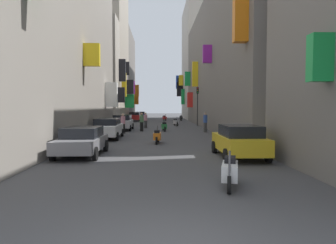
{
  "coord_description": "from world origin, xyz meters",
  "views": [
    {
      "loc": [
        -0.11,
        -4.47,
        2.33
      ],
      "look_at": [
        0.71,
        20.24,
        1.06
      ],
      "focal_mm": 31.89,
      "sensor_mm": 36.0,
      "label": 1
    }
  ],
  "objects_px": {
    "parked_car_grey": "(82,140)",
    "scooter_green": "(164,126)",
    "pedestrian_crossing": "(142,122)",
    "pedestrian_mid_street": "(146,120)",
    "parked_car_silver": "(122,122)",
    "parked_car_yellow": "(239,140)",
    "parked_car_white": "(107,128)",
    "parked_car_blue": "(141,115)",
    "scooter_silver": "(176,122)",
    "parked_car_red": "(135,116)",
    "pedestrian_near_left": "(205,122)",
    "scooter_black": "(181,118)",
    "pedestrian_near_right": "(123,124)",
    "scooter_red": "(165,118)",
    "traffic_light_near_corner": "(198,100)",
    "scooter_white": "(230,171)",
    "scooter_orange": "(157,136)"
  },
  "relations": [
    {
      "from": "pedestrian_near_left",
      "to": "traffic_light_near_corner",
      "type": "distance_m",
      "value": 8.73
    },
    {
      "from": "scooter_black",
      "to": "pedestrian_near_right",
      "type": "xyz_separation_m",
      "value": [
        -6.86,
        -23.57,
        0.4
      ]
    },
    {
      "from": "parked_car_red",
      "to": "parked_car_yellow",
      "type": "xyz_separation_m",
      "value": [
        7.53,
        -35.03,
        0.02
      ]
    },
    {
      "from": "parked_car_silver",
      "to": "pedestrian_crossing",
      "type": "bearing_deg",
      "value": -36.07
    },
    {
      "from": "parked_car_grey",
      "to": "scooter_green",
      "type": "xyz_separation_m",
      "value": [
        4.21,
        14.06,
        -0.26
      ]
    },
    {
      "from": "scooter_red",
      "to": "pedestrian_near_left",
      "type": "distance_m",
      "value": 22.67
    },
    {
      "from": "scooter_white",
      "to": "pedestrian_mid_street",
      "type": "relative_size",
      "value": 1.09
    },
    {
      "from": "parked_car_white",
      "to": "pedestrian_near_left",
      "type": "relative_size",
      "value": 2.47
    },
    {
      "from": "parked_car_blue",
      "to": "pedestrian_mid_street",
      "type": "bearing_deg",
      "value": -85.36
    },
    {
      "from": "scooter_white",
      "to": "pedestrian_near_right",
      "type": "bearing_deg",
      "value": 106.41
    },
    {
      "from": "traffic_light_near_corner",
      "to": "scooter_white",
      "type": "bearing_deg",
      "value": -95.55
    },
    {
      "from": "parked_car_blue",
      "to": "scooter_silver",
      "type": "xyz_separation_m",
      "value": [
        5.5,
        -20.76,
        -0.27
      ]
    },
    {
      "from": "scooter_green",
      "to": "pedestrian_crossing",
      "type": "xyz_separation_m",
      "value": [
        -2.13,
        -0.07,
        0.42
      ]
    },
    {
      "from": "parked_car_red",
      "to": "scooter_green",
      "type": "xyz_separation_m",
      "value": [
        4.39,
        -20.15,
        -0.31
      ]
    },
    {
      "from": "scooter_green",
      "to": "pedestrian_mid_street",
      "type": "bearing_deg",
      "value": 114.89
    },
    {
      "from": "scooter_green",
      "to": "pedestrian_near_right",
      "type": "xyz_separation_m",
      "value": [
        -3.62,
        -2.4,
        0.4
      ]
    },
    {
      "from": "parked_car_silver",
      "to": "scooter_black",
      "type": "distance_m",
      "value": 21.12
    },
    {
      "from": "parked_car_grey",
      "to": "pedestrian_mid_street",
      "type": "height_order",
      "value": "pedestrian_mid_street"
    },
    {
      "from": "parked_car_grey",
      "to": "pedestrian_mid_street",
      "type": "distance_m",
      "value": 18.37
    },
    {
      "from": "parked_car_blue",
      "to": "scooter_black",
      "type": "relative_size",
      "value": 2.26
    },
    {
      "from": "scooter_white",
      "to": "scooter_black",
      "type": "distance_m",
      "value": 41.04
    },
    {
      "from": "scooter_red",
      "to": "scooter_black",
      "type": "bearing_deg",
      "value": 1.96
    },
    {
      "from": "pedestrian_crossing",
      "to": "scooter_white",
      "type": "bearing_deg",
      "value": -79.55
    },
    {
      "from": "parked_car_yellow",
      "to": "parked_car_white",
      "type": "relative_size",
      "value": 0.9
    },
    {
      "from": "pedestrian_near_left",
      "to": "pedestrian_near_right",
      "type": "height_order",
      "value": "pedestrian_near_left"
    },
    {
      "from": "parked_car_grey",
      "to": "scooter_red",
      "type": "xyz_separation_m",
      "value": [
        4.71,
        35.14,
        -0.26
      ]
    },
    {
      "from": "parked_car_grey",
      "to": "parked_car_white",
      "type": "bearing_deg",
      "value": 90.64
    },
    {
      "from": "parked_car_red",
      "to": "pedestrian_mid_street",
      "type": "height_order",
      "value": "pedestrian_mid_street"
    },
    {
      "from": "parked_car_yellow",
      "to": "scooter_silver",
      "type": "height_order",
      "value": "parked_car_yellow"
    },
    {
      "from": "pedestrian_near_left",
      "to": "pedestrian_near_right",
      "type": "distance_m",
      "value": 7.43
    },
    {
      "from": "pedestrian_mid_street",
      "to": "parked_car_grey",
      "type": "bearing_deg",
      "value": -97.11
    },
    {
      "from": "parked_car_silver",
      "to": "scooter_red",
      "type": "height_order",
      "value": "parked_car_silver"
    },
    {
      "from": "scooter_silver",
      "to": "pedestrian_near_left",
      "type": "height_order",
      "value": "pedestrian_near_left"
    },
    {
      "from": "parked_car_white",
      "to": "scooter_silver",
      "type": "height_order",
      "value": "parked_car_white"
    },
    {
      "from": "scooter_silver",
      "to": "scooter_white",
      "type": "bearing_deg",
      "value": -90.16
    },
    {
      "from": "parked_car_yellow",
      "to": "traffic_light_near_corner",
      "type": "distance_m",
      "value": 22.1
    },
    {
      "from": "parked_car_silver",
      "to": "scooter_red",
      "type": "relative_size",
      "value": 2.18
    },
    {
      "from": "scooter_orange",
      "to": "pedestrian_near_left",
      "type": "distance_m",
      "value": 9.22
    },
    {
      "from": "parked_car_red",
      "to": "parked_car_silver",
      "type": "bearing_deg",
      "value": -89.2
    },
    {
      "from": "parked_car_yellow",
      "to": "pedestrian_mid_street",
      "type": "bearing_deg",
      "value": 104.94
    },
    {
      "from": "pedestrian_crossing",
      "to": "pedestrian_mid_street",
      "type": "distance_m",
      "value": 4.25
    },
    {
      "from": "scooter_red",
      "to": "pedestrian_near_left",
      "type": "relative_size",
      "value": 1.07
    },
    {
      "from": "parked_car_blue",
      "to": "scooter_black",
      "type": "bearing_deg",
      "value": -45.49
    },
    {
      "from": "scooter_red",
      "to": "pedestrian_near_right",
      "type": "height_order",
      "value": "pedestrian_near_right"
    },
    {
      "from": "scooter_white",
      "to": "parked_car_red",
      "type": "bearing_deg",
      "value": 98.4
    },
    {
      "from": "parked_car_grey",
      "to": "pedestrian_near_right",
      "type": "bearing_deg",
      "value": 87.1
    },
    {
      "from": "pedestrian_near_right",
      "to": "traffic_light_near_corner",
      "type": "height_order",
      "value": "traffic_light_near_corner"
    },
    {
      "from": "parked_car_silver",
      "to": "scooter_green",
      "type": "height_order",
      "value": "parked_car_silver"
    },
    {
      "from": "scooter_silver",
      "to": "traffic_light_near_corner",
      "type": "xyz_separation_m",
      "value": [
        2.54,
        -0.6,
        2.67
      ]
    },
    {
      "from": "parked_car_yellow",
      "to": "scooter_orange",
      "type": "bearing_deg",
      "value": 124.85
    }
  ]
}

